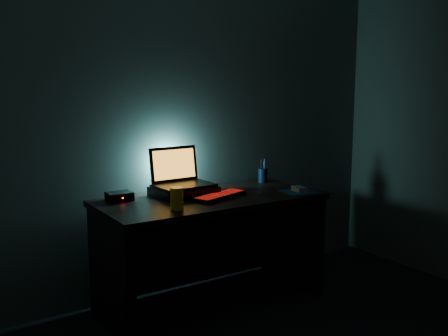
{
  "coord_description": "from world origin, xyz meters",
  "views": [
    {
      "loc": [
        -1.7,
        -1.15,
        1.46
      ],
      "look_at": [
        0.07,
        1.57,
        0.94
      ],
      "focal_mm": 40.0,
      "sensor_mm": 36.0,
      "label": 1
    }
  ],
  "objects_px": {
    "mouse": "(299,189)",
    "router": "(119,196)",
    "keyboard": "(220,196)",
    "pen_cup": "(263,175)",
    "laptop": "(180,177)",
    "juice_glass": "(177,198)"
  },
  "relations": [
    {
      "from": "mouse",
      "to": "router",
      "type": "bearing_deg",
      "value": 169.39
    },
    {
      "from": "keyboard",
      "to": "pen_cup",
      "type": "distance_m",
      "value": 0.65
    },
    {
      "from": "laptop",
      "to": "router",
      "type": "xyz_separation_m",
      "value": [
        -0.42,
        0.05,
        -0.09
      ]
    },
    {
      "from": "laptop",
      "to": "mouse",
      "type": "height_order",
      "value": "laptop"
    },
    {
      "from": "juice_glass",
      "to": "laptop",
      "type": "bearing_deg",
      "value": 59.62
    },
    {
      "from": "laptop",
      "to": "router",
      "type": "distance_m",
      "value": 0.43
    },
    {
      "from": "pen_cup",
      "to": "mouse",
      "type": "bearing_deg",
      "value": -92.37
    },
    {
      "from": "keyboard",
      "to": "juice_glass",
      "type": "distance_m",
      "value": 0.41
    },
    {
      "from": "laptop",
      "to": "router",
      "type": "relative_size",
      "value": 2.44
    },
    {
      "from": "laptop",
      "to": "router",
      "type": "height_order",
      "value": "laptop"
    },
    {
      "from": "mouse",
      "to": "router",
      "type": "distance_m",
      "value": 1.22
    },
    {
      "from": "pen_cup",
      "to": "keyboard",
      "type": "bearing_deg",
      "value": -153.4
    },
    {
      "from": "pen_cup",
      "to": "router",
      "type": "xyz_separation_m",
      "value": [
        -1.16,
        -0.0,
        -0.03
      ]
    },
    {
      "from": "mouse",
      "to": "router",
      "type": "relative_size",
      "value": 0.7
    },
    {
      "from": "mouse",
      "to": "keyboard",
      "type": "bearing_deg",
      "value": 175.27
    },
    {
      "from": "mouse",
      "to": "juice_glass",
      "type": "xyz_separation_m",
      "value": [
        -0.95,
        0.02,
        0.05
      ]
    },
    {
      "from": "keyboard",
      "to": "juice_glass",
      "type": "bearing_deg",
      "value": 179.68
    },
    {
      "from": "juice_glass",
      "to": "keyboard",
      "type": "bearing_deg",
      "value": 18.99
    },
    {
      "from": "laptop",
      "to": "keyboard",
      "type": "bearing_deg",
      "value": -57.96
    },
    {
      "from": "mouse",
      "to": "juice_glass",
      "type": "height_order",
      "value": "juice_glass"
    },
    {
      "from": "keyboard",
      "to": "router",
      "type": "bearing_deg",
      "value": 134.53
    },
    {
      "from": "mouse",
      "to": "pen_cup",
      "type": "height_order",
      "value": "pen_cup"
    }
  ]
}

